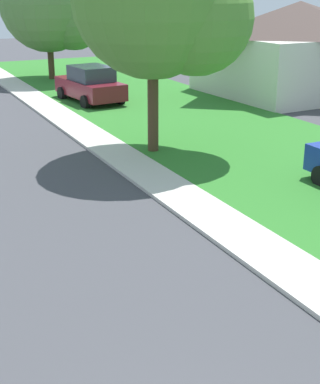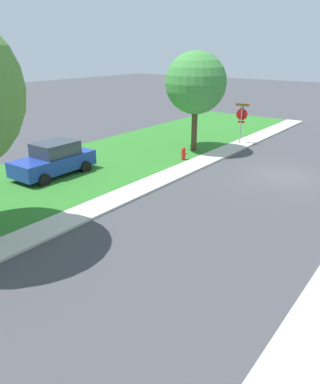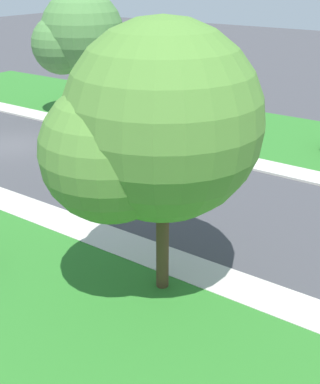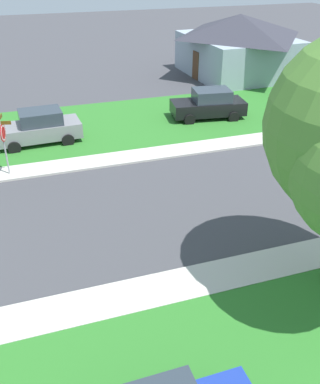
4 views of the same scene
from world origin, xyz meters
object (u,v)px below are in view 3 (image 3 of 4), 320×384
at_px(car_grey_driveway_right, 192,114).
at_px(tree_across_left, 150,129).
at_px(tree_sidewalk_near, 77,36).
at_px(stop_sign_far_corner, 133,105).

xyz_separation_m(car_grey_driveway_right, tree_across_left, (14.15, 7.26, 3.98)).
xyz_separation_m(car_grey_driveway_right, tree_sidewalk_near, (1.11, -7.56, 3.88)).
distance_m(tree_across_left, tree_sidewalk_near, 19.74).
xyz_separation_m(stop_sign_far_corner, tree_across_left, (10.79, 8.89, 2.97)).
bearing_deg(car_grey_driveway_right, stop_sign_far_corner, -25.96).
height_order(stop_sign_far_corner, tree_across_left, tree_across_left).
relative_size(stop_sign_far_corner, car_grey_driveway_right, 0.63).
bearing_deg(tree_sidewalk_near, tree_across_left, 48.65).
height_order(tree_across_left, tree_sidewalk_near, tree_across_left).
distance_m(stop_sign_far_corner, car_grey_driveway_right, 3.87).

